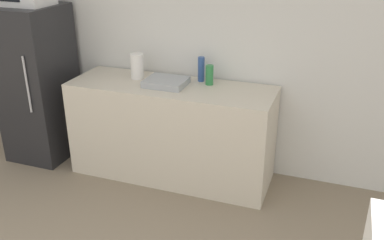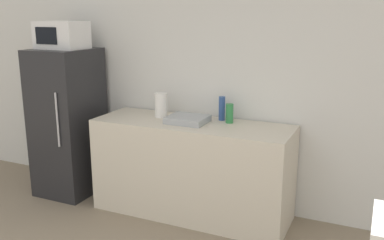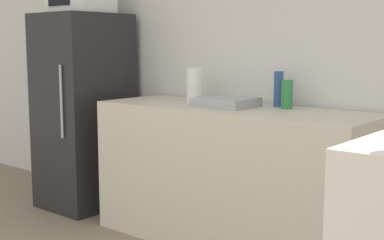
% 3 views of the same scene
% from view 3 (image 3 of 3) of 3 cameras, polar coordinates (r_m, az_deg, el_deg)
% --- Properties ---
extents(wall_back, '(8.00, 0.06, 2.60)m').
position_cam_3_polar(wall_back, '(3.69, 8.50, 7.75)').
color(wall_back, silver).
rests_on(wall_back, ground_plane).
extents(refrigerator, '(0.58, 0.66, 1.56)m').
position_cam_3_polar(refrigerator, '(4.42, -11.46, 0.91)').
color(refrigerator, '#232326').
rests_on(refrigerator, ground_plane).
extents(counter, '(1.89, 0.64, 0.92)m').
position_cam_3_polar(counter, '(3.52, 4.17, -6.03)').
color(counter, beige).
rests_on(counter, ground_plane).
extents(sink_basin, '(0.36, 0.31, 0.06)m').
position_cam_3_polar(sink_basin, '(3.45, 3.62, 1.92)').
color(sink_basin, '#9EA3A8').
rests_on(sink_basin, counter).
extents(bottle_tall, '(0.06, 0.06, 0.23)m').
position_cam_3_polar(bottle_tall, '(3.48, 9.21, 3.28)').
color(bottle_tall, '#2D4C8C').
rests_on(bottle_tall, counter).
extents(bottle_short, '(0.07, 0.07, 0.18)m').
position_cam_3_polar(bottle_short, '(3.38, 10.10, 2.70)').
color(bottle_short, '#2D7F42').
rests_on(bottle_short, counter).
extents(paper_towel_roll, '(0.12, 0.12, 0.24)m').
position_cam_3_polar(paper_towel_roll, '(3.72, 0.36, 3.74)').
color(paper_towel_roll, white).
rests_on(paper_towel_roll, counter).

